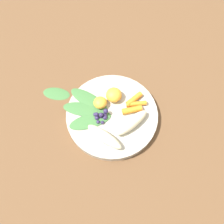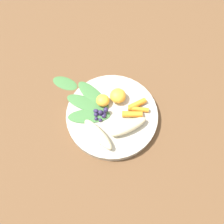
{
  "view_description": "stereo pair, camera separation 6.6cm",
  "coord_description": "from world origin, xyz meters",
  "px_view_note": "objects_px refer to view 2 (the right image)",
  "views": [
    {
      "loc": [
        0.1,
        0.26,
        0.63
      ],
      "look_at": [
        0.0,
        0.0,
        0.04
      ],
      "focal_mm": 35.72,
      "sensor_mm": 36.0,
      "label": 1
    },
    {
      "loc": [
        0.04,
        0.28,
        0.63
      ],
      "look_at": [
        0.0,
        0.0,
        0.04
      ],
      "focal_mm": 35.72,
      "sensor_mm": 36.0,
      "label": 2
    }
  ],
  "objects_px": {
    "banana_peeled_left": "(128,127)",
    "kale_leaf_stray": "(65,83)",
    "banana_peeled_right": "(98,134)",
    "orange_segment_near": "(103,100)",
    "bowl": "(112,115)"
  },
  "relations": [
    {
      "from": "bowl",
      "to": "banana_peeled_left",
      "type": "xyz_separation_m",
      "value": [
        -0.04,
        0.06,
        0.03
      ]
    },
    {
      "from": "banana_peeled_right",
      "to": "orange_segment_near",
      "type": "relative_size",
      "value": 2.83
    },
    {
      "from": "banana_peeled_left",
      "to": "orange_segment_near",
      "type": "xyz_separation_m",
      "value": [
        0.06,
        -0.09,
        -0.0
      ]
    },
    {
      "from": "banana_peeled_left",
      "to": "kale_leaf_stray",
      "type": "distance_m",
      "value": 0.27
    },
    {
      "from": "banana_peeled_left",
      "to": "orange_segment_near",
      "type": "height_order",
      "value": "banana_peeled_left"
    },
    {
      "from": "banana_peeled_right",
      "to": "orange_segment_near",
      "type": "xyz_separation_m",
      "value": [
        -0.03,
        -0.11,
        -0.0
      ]
    },
    {
      "from": "banana_peeled_left",
      "to": "banana_peeled_right",
      "type": "distance_m",
      "value": 0.09
    },
    {
      "from": "banana_peeled_left",
      "to": "orange_segment_near",
      "type": "bearing_deg",
      "value": 105.04
    },
    {
      "from": "orange_segment_near",
      "to": "bowl",
      "type": "bearing_deg",
      "value": 119.82
    },
    {
      "from": "orange_segment_near",
      "to": "kale_leaf_stray",
      "type": "bearing_deg",
      "value": -41.63
    },
    {
      "from": "bowl",
      "to": "banana_peeled_left",
      "type": "relative_size",
      "value": 2.42
    },
    {
      "from": "orange_segment_near",
      "to": "banana_peeled_right",
      "type": "bearing_deg",
      "value": 76.06
    },
    {
      "from": "banana_peeled_left",
      "to": "kale_leaf_stray",
      "type": "height_order",
      "value": "banana_peeled_left"
    },
    {
      "from": "bowl",
      "to": "kale_leaf_stray",
      "type": "xyz_separation_m",
      "value": [
        0.14,
        -0.14,
        -0.01
      ]
    },
    {
      "from": "bowl",
      "to": "orange_segment_near",
      "type": "xyz_separation_m",
      "value": [
        0.02,
        -0.04,
        0.03
      ]
    }
  ]
}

